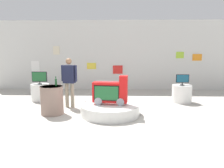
# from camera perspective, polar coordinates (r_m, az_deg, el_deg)

# --- Properties ---
(ground_plane) EXTENTS (30.00, 30.00, 0.00)m
(ground_plane) POSITION_cam_1_polar(r_m,az_deg,el_deg) (6.04, -0.70, -9.24)
(ground_plane) COLOR #B2ADA3
(back_wall_display) EXTENTS (12.12, 0.13, 3.35)m
(back_wall_display) POSITION_cam_1_polar(r_m,az_deg,el_deg) (10.50, 0.38, 7.63)
(back_wall_display) COLOR silver
(back_wall_display) RESTS_ON ground
(main_display_pedestal) EXTENTS (1.74, 1.74, 0.32)m
(main_display_pedestal) POSITION_cam_1_polar(r_m,az_deg,el_deg) (6.36, -0.51, -6.83)
(main_display_pedestal) COLOR silver
(main_display_pedestal) RESTS_ON ground
(novelty_firetruck_tv) EXTENTS (1.04, 0.45, 0.86)m
(novelty_firetruck_tv) POSITION_cam_1_polar(r_m,az_deg,el_deg) (6.24, -0.35, -2.37)
(novelty_firetruck_tv) COLOR gray
(novelty_firetruck_tv) RESTS_ON main_display_pedestal
(display_pedestal_left_rear) EXTENTS (0.71, 0.71, 0.64)m
(display_pedestal_left_rear) POSITION_cam_1_polar(r_m,az_deg,el_deg) (8.29, 18.12, -2.49)
(display_pedestal_left_rear) COLOR silver
(display_pedestal_left_rear) RESTS_ON ground
(tv_on_left_rear) EXTENTS (0.48, 0.16, 0.40)m
(tv_on_left_rear) POSITION_cam_1_polar(r_m,az_deg,el_deg) (8.20, 18.31, 1.26)
(tv_on_left_rear) COLOR black
(tv_on_left_rear) RESTS_ON display_pedestal_left_rear
(display_pedestal_center_rear) EXTENTS (0.68, 0.68, 0.64)m
(display_pedestal_center_rear) POSITION_cam_1_polar(r_m,az_deg,el_deg) (8.61, -18.60, -2.11)
(display_pedestal_center_rear) COLOR silver
(display_pedestal_center_rear) RESTS_ON ground
(tv_on_center_rear) EXTENTS (0.56, 0.16, 0.47)m
(tv_on_center_rear) POSITION_cam_1_polar(r_m,az_deg,el_deg) (8.52, -18.80, 1.75)
(tv_on_center_rear) COLOR black
(tv_on_center_rear) RESTS_ON display_pedestal_center_rear
(side_table_round) EXTENTS (0.69, 0.69, 0.84)m
(side_table_round) POSITION_cam_1_polar(r_m,az_deg,el_deg) (6.62, -15.72, -4.13)
(side_table_round) COLOR gray
(side_table_round) RESTS_ON ground
(bottle_on_side_table) EXTENTS (0.06, 0.06, 0.29)m
(bottle_on_side_table) POSITION_cam_1_polar(r_m,az_deg,el_deg) (6.53, -14.74, 0.47)
(bottle_on_side_table) COLOR #195926
(bottle_on_side_table) RESTS_ON side_table_round
(shopper_browsing_near_truck) EXTENTS (0.55, 0.28, 1.65)m
(shopper_browsing_near_truck) POSITION_cam_1_polar(r_m,az_deg,el_deg) (7.20, -11.36, 1.33)
(shopper_browsing_near_truck) COLOR gray
(shopper_browsing_near_truck) RESTS_ON ground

